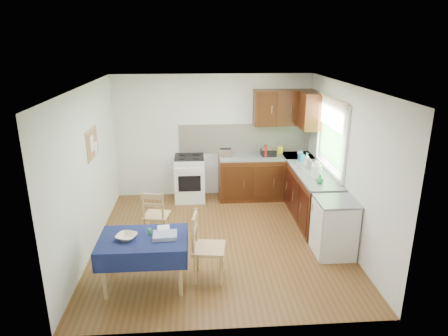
{
  "coord_description": "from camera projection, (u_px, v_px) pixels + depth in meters",
  "views": [
    {
      "loc": [
        -0.35,
        -5.85,
        3.17
      ],
      "look_at": [
        0.08,
        0.17,
        1.19
      ],
      "focal_mm": 32.0,
      "sensor_mm": 36.0,
      "label": 1
    }
  ],
  "objects": [
    {
      "name": "sauce_bottle",
      "position": [
        266.0,
        151.0,
        7.92
      ],
      "size": [
        0.06,
        0.06,
        0.24
      ],
      "primitive_type": "cylinder",
      "color": "#B3160E",
      "rests_on": "worktop_back"
    },
    {
      "name": "splashback",
      "position": [
        245.0,
        138.0,
        8.2
      ],
      "size": [
        2.7,
        0.02,
        0.6
      ],
      "primitive_type": "cube",
      "color": "beige",
      "rests_on": "wall_back"
    },
    {
      "name": "wall_left",
      "position": [
        88.0,
        171.0,
        6.03
      ],
      "size": [
        0.02,
        4.2,
        2.5
      ],
      "primitive_type": "cube",
      "color": "silver",
      "rests_on": "ground"
    },
    {
      "name": "plate_bowl",
      "position": [
        127.0,
        237.0,
        5.14
      ],
      "size": [
        0.33,
        0.33,
        0.06
      ],
      "primitive_type": "imported",
      "rotation": [
        0.0,
        0.0,
        -0.35
      ],
      "color": "beige",
      "rests_on": "dining_table"
    },
    {
      "name": "wall_right",
      "position": [
        346.0,
        165.0,
        6.3
      ],
      "size": [
        0.02,
        4.2,
        2.5
      ],
      "primitive_type": "cube",
      "color": "silver",
      "rests_on": "ground"
    },
    {
      "name": "dining_table",
      "position": [
        144.0,
        245.0,
        5.21
      ],
      "size": [
        1.15,
        0.78,
        0.69
      ],
      "rotation": [
        0.0,
        0.0,
        0.23
      ],
      "color": "#111644",
      "rests_on": "ground"
    },
    {
      "name": "cup",
      "position": [
        300.0,
        154.0,
        8.03
      ],
      "size": [
        0.14,
        0.14,
        0.1
      ],
      "primitive_type": "imported",
      "rotation": [
        0.0,
        0.0,
        0.18
      ],
      "color": "silver",
      "rests_on": "worktop_back"
    },
    {
      "name": "wall_back",
      "position": [
        213.0,
        136.0,
        8.16
      ],
      "size": [
        4.0,
        0.02,
        2.5
      ],
      "primitive_type": "cube",
      "color": "silver",
      "rests_on": "ground"
    },
    {
      "name": "upper_cabinets",
      "position": [
        292.0,
        109.0,
        7.79
      ],
      "size": [
        1.2,
        0.85,
        0.7
      ],
      "color": "black",
      "rests_on": "wall_back"
    },
    {
      "name": "tea_towel",
      "position": [
        165.0,
        236.0,
        5.18
      ],
      "size": [
        0.32,
        0.25,
        0.05
      ],
      "primitive_type": "cube",
      "rotation": [
        0.0,
        0.0,
        0.03
      ],
      "color": "navy",
      "rests_on": "dining_table"
    },
    {
      "name": "chair_far",
      "position": [
        156.0,
        214.0,
        6.43
      ],
      "size": [
        0.46,
        0.46,
        0.88
      ],
      "rotation": [
        0.0,
        0.0,
        2.94
      ],
      "color": "tan",
      "rests_on": "ground"
    },
    {
      "name": "stove",
      "position": [
        190.0,
        178.0,
        8.09
      ],
      "size": [
        0.6,
        0.61,
        0.92
      ],
      "color": "white",
      "rests_on": "ground"
    },
    {
      "name": "chair_near",
      "position": [
        205.0,
        245.0,
        5.37
      ],
      "size": [
        0.48,
        0.48,
        0.97
      ],
      "rotation": [
        0.0,
        0.0,
        1.44
      ],
      "color": "tan",
      "rests_on": "ground"
    },
    {
      "name": "book",
      "position": [
        157.0,
        229.0,
        5.38
      ],
      "size": [
        0.18,
        0.24,
        0.02
      ],
      "primitive_type": "imported",
      "rotation": [
        0.0,
        0.0,
        0.09
      ],
      "color": "white",
      "rests_on": "dining_table"
    },
    {
      "name": "fridge",
      "position": [
        334.0,
        228.0,
        6.01
      ],
      "size": [
        0.58,
        0.6,
        0.89
      ],
      "color": "white",
      "rests_on": "ground"
    },
    {
      "name": "window",
      "position": [
        332.0,
        131.0,
        6.84
      ],
      "size": [
        0.04,
        1.48,
        1.26
      ],
      "color": "#285422",
      "rests_on": "wall_right"
    },
    {
      "name": "kettle",
      "position": [
        317.0,
        170.0,
        6.76
      ],
      "size": [
        0.18,
        0.18,
        0.3
      ],
      "color": "white",
      "rests_on": "worktop_right"
    },
    {
      "name": "corkboard",
      "position": [
        92.0,
        144.0,
        6.21
      ],
      "size": [
        0.04,
        0.62,
        0.47
      ],
      "color": "tan",
      "rests_on": "wall_left"
    },
    {
      "name": "toaster",
      "position": [
        225.0,
        153.0,
        7.88
      ],
      "size": [
        0.27,
        0.16,
        0.2
      ],
      "rotation": [
        0.0,
        0.0,
        0.26
      ],
      "color": "silver",
      "rests_on": "worktop_back"
    },
    {
      "name": "base_cabinets",
      "position": [
        286.0,
        187.0,
        7.71
      ],
      "size": [
        1.9,
        2.3,
        0.86
      ],
      "color": "black",
      "rests_on": "ground"
    },
    {
      "name": "ceiling",
      "position": [
        219.0,
        86.0,
        5.78
      ],
      "size": [
        4.0,
        4.2,
        0.02
      ],
      "primitive_type": "cube",
      "color": "white",
      "rests_on": "wall_back"
    },
    {
      "name": "sandwich_press",
      "position": [
        269.0,
        151.0,
        8.04
      ],
      "size": [
        0.29,
        0.25,
        0.17
      ],
      "rotation": [
        0.0,
        0.0,
        -0.17
      ],
      "color": "black",
      "rests_on": "worktop_back"
    },
    {
      "name": "worktop_right",
      "position": [
        314.0,
        174.0,
        7.02
      ],
      "size": [
        0.6,
        1.7,
        0.04
      ],
      "primitive_type": "cube",
      "color": "slate",
      "rests_on": "base_cabinets"
    },
    {
      "name": "wall_front",
      "position": [
        232.0,
        230.0,
        4.18
      ],
      "size": [
        4.0,
        0.02,
        2.5
      ],
      "primitive_type": "cube",
      "color": "silver",
      "rests_on": "ground"
    },
    {
      "name": "worktop_back",
      "position": [
        266.0,
        157.0,
        8.06
      ],
      "size": [
        1.9,
        0.6,
        0.04
      ],
      "primitive_type": "cube",
      "color": "slate",
      "rests_on": "base_cabinets"
    },
    {
      "name": "spice_jar",
      "position": [
        150.0,
        232.0,
        5.26
      ],
      "size": [
        0.04,
        0.04,
        0.08
      ],
      "primitive_type": "cylinder",
      "color": "green",
      "rests_on": "dining_table"
    },
    {
      "name": "soap_bottle_b",
      "position": [
        301.0,
        156.0,
        7.67
      ],
      "size": [
        0.12,
        0.12,
        0.21
      ],
      "primitive_type": "imported",
      "rotation": [
        0.0,
        0.0,
        1.98
      ],
      "color": "#2179C2",
      "rests_on": "worktop_right"
    },
    {
      "name": "soap_bottle_c",
      "position": [
        320.0,
        179.0,
        6.49
      ],
      "size": [
        0.17,
        0.17,
        0.16
      ],
      "primitive_type": "imported",
      "rotation": [
        0.0,
        0.0,
        3.73
      ],
      "color": "green",
      "rests_on": "worktop_right"
    },
    {
      "name": "floor",
      "position": [
        220.0,
        240.0,
        6.56
      ],
      "size": [
        4.2,
        4.2,
        0.0
      ],
      "primitive_type": "plane",
      "color": "#553A16",
      "rests_on": "ground"
    },
    {
      "name": "dish_rack",
      "position": [
        312.0,
        168.0,
        7.2
      ],
      "size": [
        0.38,
        0.29,
        0.18
      ],
      "rotation": [
        0.0,
        0.0,
        0.37
      ],
      "color": "gray",
      "rests_on": "worktop_right"
    },
    {
      "name": "soap_bottle_a",
      "position": [
        307.0,
        160.0,
        7.33
      ],
      "size": [
        0.14,
        0.14,
        0.26
      ],
      "primitive_type": "imported",
      "rotation": [
        0.0,
        0.0,
        0.51
      ],
      "color": "white",
      "rests_on": "worktop_right"
    },
    {
      "name": "yellow_packet",
      "position": [
        280.0,
        150.0,
        8.19
      ],
      "size": [
        0.13,
        0.1,
        0.15
      ],
      "primitive_type": "cube",
      "rotation": [
        0.0,
        0.0,
        -0.31
      ],
      "color": "yellow",
      "rests_on": "worktop_back"
    },
    {
      "name": "worktop_corner",
      "position": [
        298.0,
        156.0,
        8.11
      ],
      "size": [
        0.6,
        0.6,
        0.04
      ],
      "primitive_type": "cube",
      "color": "slate",
      "rests_on": "base_cabinets"
    }
  ]
}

